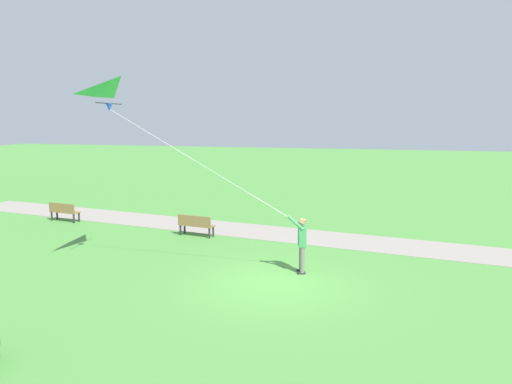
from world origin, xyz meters
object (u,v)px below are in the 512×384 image
park_bench_far_walkway (64,211)px  park_bench_near_walkway (196,224)px  person_kite_flyer (301,240)px  flying_kite (122,95)px

park_bench_far_walkway → park_bench_near_walkway: bearing=-98.4°
park_bench_near_walkway → person_kite_flyer: bearing=-125.0°
person_kite_flyer → flying_kite: bearing=106.4°
flying_kite → park_bench_far_walkway: flying_kite is taller
park_bench_near_walkway → park_bench_far_walkway: bearing=81.6°
flying_kite → park_bench_near_walkway: (4.87, -0.23, -4.88)m
flying_kite → park_bench_near_walkway: bearing=-2.7°
park_bench_near_walkway → park_bench_far_walkway: size_ratio=1.00×
park_bench_far_walkway → flying_kite: bearing=-131.4°
flying_kite → park_bench_far_walkway: 10.17m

